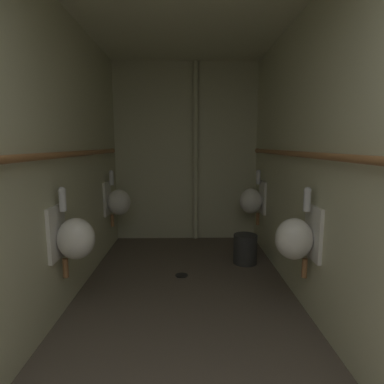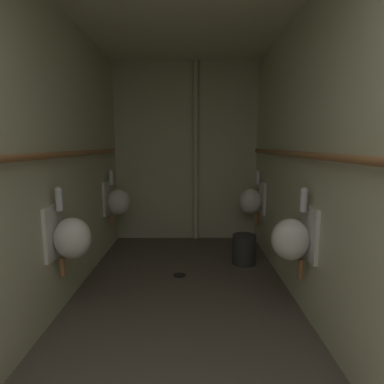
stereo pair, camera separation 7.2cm
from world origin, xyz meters
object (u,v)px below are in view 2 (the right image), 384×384
Objects in this scene: urinal_right_mid at (294,238)px; urinal_right_far at (253,200)px; urinal_left_mid at (71,237)px; waste_bin at (245,249)px; standpipe_back_wall at (197,153)px; urinal_left_far at (118,201)px; floor_drain at (181,275)px.

urinal_right_mid and urinal_right_far have the same top height.
urinal_left_mid reaches higher than waste_bin.
urinal_left_far is at bearing -153.85° from standpipe_back_wall.
urinal_left_mid is at bearing -137.36° from urinal_right_far.
urinal_right_mid is 1.45m from floor_drain.
standpipe_back_wall is at bearing 149.30° from urinal_right_far.
standpipe_back_wall is at bearing 26.15° from urinal_left_far.
waste_bin is at bearing -15.20° from urinal_left_far.
urinal_left_far is 1.81m from urinal_right_far.
urinal_right_far is 2.12× the size of waste_bin.
waste_bin is at bearing 98.66° from urinal_right_mid.
urinal_right_mid is at bearing -42.16° from urinal_left_far.
urinal_right_far reaches higher than floor_drain.
urinal_right_mid is at bearing -90.00° from urinal_right_far.
urinal_left_mid and urinal_left_far have the same top height.
urinal_right_mid is (1.81, -0.03, 0.00)m from urinal_left_mid.
urinal_left_mid is 1.81m from urinal_right_mid.
urinal_left_mid is 2.46m from urinal_right_far.
urinal_left_mid is at bearing -90.00° from urinal_left_far.
waste_bin is at bearing -58.75° from standpipe_back_wall.
urinal_left_mid is at bearing -144.46° from waste_bin.
urinal_left_mid is 5.39× the size of floor_drain.
floor_drain is (0.86, -0.80, -0.69)m from urinal_left_far.
floor_drain is at bearing 138.45° from urinal_right_mid.
floor_drain is 0.39× the size of waste_bin.
standpipe_back_wall is (1.05, 0.52, 0.62)m from urinal_left_far.
urinal_right_mid is at bearing -1.07° from urinal_left_mid.
floor_drain is (-0.95, 0.84, -0.69)m from urinal_right_mid.
waste_bin is (-0.18, 1.20, -0.51)m from urinal_right_mid.
urinal_right_far is 1.08m from standpipe_back_wall.
urinal_left_far is 2.12× the size of waste_bin.
urinal_left_far is at bearing 137.84° from urinal_right_mid.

